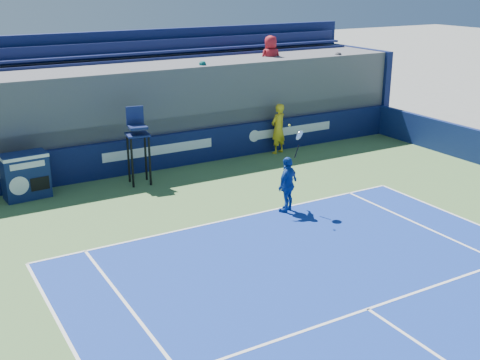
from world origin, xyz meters
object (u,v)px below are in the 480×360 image
ball_person (278,129)px  match_clock (25,175)px  tennis_player (288,184)px  umpire_chair (138,137)px

ball_person → match_clock: ball_person is taller
tennis_player → match_clock: bearing=141.8°
umpire_chair → tennis_player: bearing=-58.3°
match_clock → ball_person: bearing=1.8°
ball_person → tennis_player: tennis_player is taller
match_clock → tennis_player: tennis_player is taller
match_clock → umpire_chair: 3.53m
match_clock → tennis_player: 7.79m
match_clock → tennis_player: size_ratio=0.54×
ball_person → tennis_player: size_ratio=0.73×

